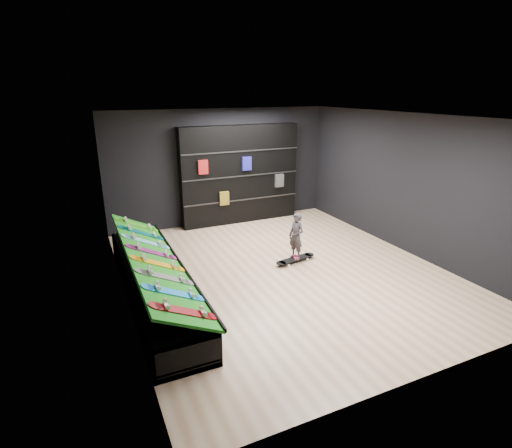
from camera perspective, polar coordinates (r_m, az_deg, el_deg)
name	(u,v)px	position (r m, az deg, el deg)	size (l,w,h in m)	color
floor	(283,271)	(8.08, 3.84, -6.67)	(6.00, 7.00, 0.01)	tan
ceiling	(286,117)	(7.32, 4.36, 15.06)	(6.00, 7.00, 0.01)	white
wall_back	(221,167)	(10.69, -4.99, 8.09)	(6.00, 0.02, 3.00)	black
wall_front	(432,272)	(4.97, 23.84, -6.24)	(6.00, 0.02, 3.00)	black
wall_left	(119,219)	(6.71, -19.03, 0.69)	(0.02, 7.00, 3.00)	black
wall_right	(405,184)	(9.35, 20.54, 5.42)	(0.02, 7.00, 3.00)	black
display_rack	(154,284)	(7.23, -14.42, -8.30)	(0.90, 4.50, 0.50)	black
turf_ramp	(154,259)	(7.04, -14.32, -4.88)	(1.00, 4.50, 0.04)	#116810
back_shelving	(240,175)	(10.72, -2.33, 7.06)	(3.24, 0.38, 2.59)	black
floor_skateboard	(295,260)	(8.47, 5.65, -5.16)	(0.98, 0.22, 0.09)	black
child	(296,245)	(8.33, 5.72, -3.02)	(0.22, 0.16, 0.59)	black
display_board_0	(184,311)	(5.36, -10.24, -12.14)	(0.98, 0.22, 0.09)	red
display_board_1	(174,293)	(5.82, -11.63, -9.57)	(0.98, 0.22, 0.09)	blue
display_board_2	(166,277)	(6.30, -12.80, -7.39)	(0.98, 0.22, 0.09)	black
display_board_3	(158,264)	(6.79, -13.79, -5.51)	(0.98, 0.22, 0.09)	orange
display_board_4	(152,252)	(7.28, -14.65, -3.88)	(0.98, 0.22, 0.09)	#2626BF
display_board_5	(146,242)	(7.78, -15.39, -2.46)	(0.98, 0.22, 0.09)	#0CB2E5
display_board_6	(142,233)	(8.29, -16.04, -1.21)	(0.98, 0.22, 0.09)	#0C8C99
display_board_7	(137,225)	(8.80, -16.61, -0.11)	(0.98, 0.22, 0.09)	green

